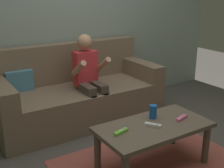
{
  "coord_description": "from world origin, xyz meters",
  "views": [
    {
      "loc": [
        -1.53,
        -1.82,
        1.5
      ],
      "look_at": [
        -0.05,
        0.54,
        0.59
      ],
      "focal_mm": 47.72,
      "sensor_mm": 36.0,
      "label": 1
    }
  ],
  "objects_px": {
    "person_seated_on_couch": "(89,76)",
    "game_remote_pink_center": "(181,118)",
    "soda_can": "(153,112)",
    "couch": "(77,95)",
    "game_remote_white_near_edge": "(153,125)",
    "coffee_table": "(154,132)",
    "game_remote_lime_far_corner": "(121,132)"
  },
  "relations": [
    {
      "from": "person_seated_on_couch",
      "to": "game_remote_pink_center",
      "type": "height_order",
      "value": "person_seated_on_couch"
    },
    {
      "from": "soda_can",
      "to": "couch",
      "type": "bearing_deg",
      "value": 100.14
    },
    {
      "from": "couch",
      "to": "game_remote_white_near_edge",
      "type": "xyz_separation_m",
      "value": [
        0.1,
        -1.26,
        0.1
      ]
    },
    {
      "from": "couch",
      "to": "game_remote_pink_center",
      "type": "relative_size",
      "value": 13.08
    },
    {
      "from": "coffee_table",
      "to": "game_remote_lime_far_corner",
      "type": "xyz_separation_m",
      "value": [
        -0.32,
        0.03,
        0.08
      ]
    },
    {
      "from": "game_remote_pink_center",
      "to": "game_remote_white_near_edge",
      "type": "bearing_deg",
      "value": 175.25
    },
    {
      "from": "person_seated_on_couch",
      "to": "game_remote_lime_far_corner",
      "type": "relative_size",
      "value": 7.02
    },
    {
      "from": "coffee_table",
      "to": "game_remote_lime_far_corner",
      "type": "distance_m",
      "value": 0.33
    },
    {
      "from": "couch",
      "to": "soda_can",
      "type": "height_order",
      "value": "couch"
    },
    {
      "from": "soda_can",
      "to": "game_remote_pink_center",
      "type": "bearing_deg",
      "value": -38.1
    },
    {
      "from": "couch",
      "to": "game_remote_pink_center",
      "type": "height_order",
      "value": "couch"
    },
    {
      "from": "coffee_table",
      "to": "game_remote_white_near_edge",
      "type": "distance_m",
      "value": 0.08
    },
    {
      "from": "coffee_table",
      "to": "game_remote_pink_center",
      "type": "xyz_separation_m",
      "value": [
        0.28,
        -0.04,
        0.08
      ]
    },
    {
      "from": "game_remote_white_near_edge",
      "to": "soda_can",
      "type": "bearing_deg",
      "value": 50.78
    },
    {
      "from": "couch",
      "to": "game_remote_lime_far_corner",
      "type": "xyz_separation_m",
      "value": [
        -0.19,
        -1.22,
        0.1
      ]
    },
    {
      "from": "person_seated_on_couch",
      "to": "game_remote_lime_far_corner",
      "type": "height_order",
      "value": "person_seated_on_couch"
    },
    {
      "from": "game_remote_white_near_edge",
      "to": "game_remote_lime_far_corner",
      "type": "bearing_deg",
      "value": 171.75
    },
    {
      "from": "person_seated_on_couch",
      "to": "soda_can",
      "type": "bearing_deg",
      "value": -82.2
    },
    {
      "from": "person_seated_on_couch",
      "to": "game_remote_white_near_edge",
      "type": "relative_size",
      "value": 7.46
    },
    {
      "from": "game_remote_lime_far_corner",
      "to": "soda_can",
      "type": "height_order",
      "value": "soda_can"
    },
    {
      "from": "game_remote_white_near_edge",
      "to": "coffee_table",
      "type": "bearing_deg",
      "value": 33.06
    },
    {
      "from": "coffee_table",
      "to": "game_remote_pink_center",
      "type": "distance_m",
      "value": 0.29
    },
    {
      "from": "person_seated_on_couch",
      "to": "soda_can",
      "type": "height_order",
      "value": "person_seated_on_couch"
    },
    {
      "from": "game_remote_white_near_edge",
      "to": "game_remote_pink_center",
      "type": "height_order",
      "value": "same"
    },
    {
      "from": "soda_can",
      "to": "person_seated_on_couch",
      "type": "bearing_deg",
      "value": 97.8
    },
    {
      "from": "person_seated_on_couch",
      "to": "coffee_table",
      "type": "xyz_separation_m",
      "value": [
        0.05,
        -1.05,
        -0.24
      ]
    },
    {
      "from": "person_seated_on_couch",
      "to": "game_remote_lime_far_corner",
      "type": "bearing_deg",
      "value": -104.56
    },
    {
      "from": "coffee_table",
      "to": "game_remote_pink_center",
      "type": "bearing_deg",
      "value": -8.43
    },
    {
      "from": "game_remote_white_near_edge",
      "to": "soda_can",
      "type": "distance_m",
      "value": 0.17
    },
    {
      "from": "game_remote_white_near_edge",
      "to": "soda_can",
      "type": "relative_size",
      "value": 1.11
    },
    {
      "from": "person_seated_on_couch",
      "to": "game_remote_pink_center",
      "type": "xyz_separation_m",
      "value": [
        0.33,
        -1.1,
        -0.16
      ]
    },
    {
      "from": "couch",
      "to": "game_remote_pink_center",
      "type": "xyz_separation_m",
      "value": [
        0.4,
        -1.28,
        0.1
      ]
    }
  ]
}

